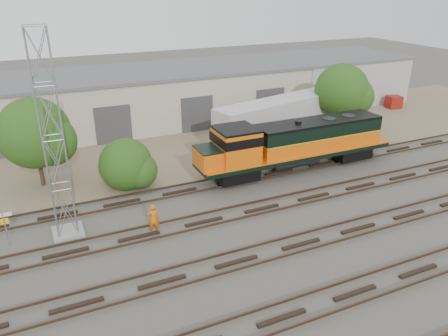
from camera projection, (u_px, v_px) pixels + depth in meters
name	position (u px, v px, depth m)	size (l,w,h in m)	color
ground	(274.00, 220.00, 26.74)	(140.00, 140.00, 0.00)	#47423A
dirt_strip	(189.00, 143.00, 39.27)	(80.00, 16.00, 0.02)	#726047
tracks	(301.00, 244.00, 24.21)	(80.00, 20.40, 0.28)	black
warehouse	(162.00, 95.00, 44.90)	(58.40, 10.40, 5.30)	#BEB89E
locomotive	(294.00, 144.00, 32.83)	(15.95, 2.80, 3.83)	black
signal_tower	(54.00, 142.00, 23.14)	(1.71, 1.71, 11.59)	gray
sign_post	(5.00, 223.00, 23.54)	(0.87, 0.07, 2.12)	gray
worker	(153.00, 219.00, 25.09)	(0.67, 0.44, 1.84)	orange
semi_trailer	(280.00, 115.00, 38.78)	(13.04, 5.59, 3.94)	beige
dumpster_blue	(347.00, 108.00, 47.36)	(1.60, 1.50, 1.50)	navy
dumpster_red	(394.00, 102.00, 49.88)	(1.50, 1.40, 1.40)	maroon
tree_west	(39.00, 135.00, 29.72)	(5.14, 4.90, 6.41)	#382619
tree_mid	(129.00, 166.00, 30.58)	(3.93, 3.74, 3.74)	#382619
tree_east	(345.00, 92.00, 39.98)	(5.19, 4.94, 6.67)	#382619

